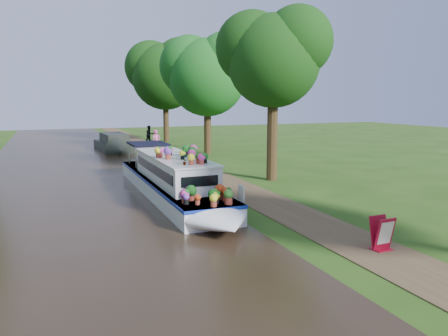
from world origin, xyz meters
TOP-DOWN VIEW (x-y plane):
  - ground at (0.00, 0.00)m, footprint 100.00×100.00m
  - canal_water at (-6.00, 0.00)m, footprint 10.00×100.00m
  - towpath at (1.20, 0.00)m, footprint 2.20×100.00m
  - plant_boat at (-2.25, 0.65)m, footprint 2.29×13.52m
  - tree_near_overhang at (3.79, 3.06)m, footprint 5.52×5.28m
  - tree_near_mid at (4.48, 15.08)m, footprint 6.90×6.60m
  - tree_near_far at (3.98, 26.09)m, footprint 7.59×7.26m
  - second_boat at (-2.11, 19.82)m, footprint 2.57×7.64m
  - sandwich_board at (1.45, -8.02)m, footprint 0.61×0.50m
  - pedestrian_pink at (0.61, 16.04)m, footprint 0.77×0.57m
  - pedestrian_dark at (1.89, 24.25)m, footprint 1.01×0.89m
  - verge_plant at (-0.56, -1.51)m, footprint 0.36×0.32m

SIDE VIEW (x-z plane):
  - ground at x=0.00m, z-range 0.00..0.00m
  - canal_water at x=-6.00m, z-range 0.00..0.02m
  - towpath at x=1.20m, z-range 0.00..0.03m
  - verge_plant at x=-0.56m, z-range 0.00..0.38m
  - sandwich_board at x=1.45m, z-range -0.02..0.95m
  - second_boat at x=-2.11m, z-range -0.14..1.32m
  - plant_boat at x=-2.25m, z-range -0.30..2.00m
  - pedestrian_dark at x=1.89m, z-range 0.03..1.79m
  - pedestrian_pink at x=0.61m, z-range 0.03..1.94m
  - tree_near_mid at x=4.48m, z-range 1.74..11.14m
  - tree_near_overhang at x=3.79m, z-range 2.11..11.10m
  - tree_near_far at x=3.98m, z-range 1.90..12.20m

